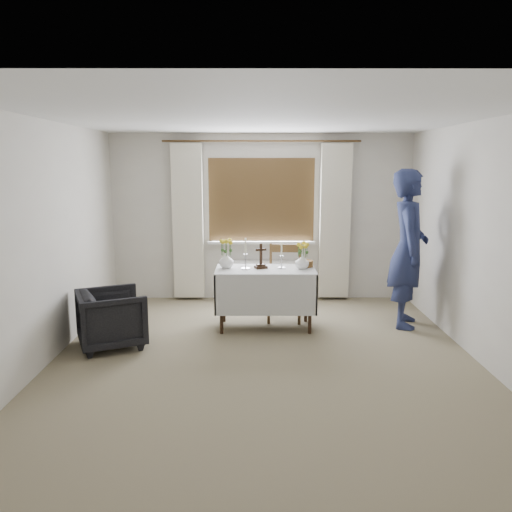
{
  "coord_description": "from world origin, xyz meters",
  "views": [
    {
      "loc": [
        -0.1,
        -5.02,
        2.05
      ],
      "look_at": [
        -0.09,
        0.86,
        0.96
      ],
      "focal_mm": 35.0,
      "sensor_mm": 36.0,
      "label": 1
    }
  ],
  "objects_px": {
    "wooden_cross": "(261,256)",
    "wooden_chair": "(285,283)",
    "person": "(408,249)",
    "altar_table": "(265,298)",
    "flower_vase_right": "(302,262)",
    "flower_vase_left": "(226,260)",
    "armchair": "(112,318)"
  },
  "relations": [
    {
      "from": "wooden_cross",
      "to": "wooden_chair",
      "type": "bearing_deg",
      "value": 22.63
    },
    {
      "from": "person",
      "to": "wooden_cross",
      "type": "distance_m",
      "value": 1.86
    },
    {
      "from": "altar_table",
      "to": "wooden_cross",
      "type": "distance_m",
      "value": 0.54
    },
    {
      "from": "person",
      "to": "wooden_cross",
      "type": "relative_size",
      "value": 6.3
    },
    {
      "from": "wooden_cross",
      "to": "flower_vase_right",
      "type": "height_order",
      "value": "wooden_cross"
    },
    {
      "from": "altar_table",
      "to": "flower_vase_right",
      "type": "xyz_separation_m",
      "value": [
        0.46,
        0.0,
        0.47
      ]
    },
    {
      "from": "altar_table",
      "to": "flower_vase_left",
      "type": "bearing_deg",
      "value": 173.71
    },
    {
      "from": "altar_table",
      "to": "flower_vase_left",
      "type": "height_order",
      "value": "flower_vase_left"
    },
    {
      "from": "armchair",
      "to": "flower_vase_right",
      "type": "distance_m",
      "value": 2.37
    },
    {
      "from": "wooden_chair",
      "to": "flower_vase_right",
      "type": "height_order",
      "value": "wooden_chair"
    },
    {
      "from": "armchair",
      "to": "flower_vase_right",
      "type": "relative_size",
      "value": 3.94
    },
    {
      "from": "person",
      "to": "flower_vase_left",
      "type": "relative_size",
      "value": 10.4
    },
    {
      "from": "wooden_chair",
      "to": "altar_table",
      "type": "bearing_deg",
      "value": -123.52
    },
    {
      "from": "wooden_cross",
      "to": "flower_vase_right",
      "type": "bearing_deg",
      "value": -23.55
    },
    {
      "from": "armchair",
      "to": "flower_vase_right",
      "type": "xyz_separation_m",
      "value": [
        2.21,
        0.66,
        0.53
      ]
    },
    {
      "from": "wooden_cross",
      "to": "flower_vase_left",
      "type": "relative_size",
      "value": 1.65
    },
    {
      "from": "person",
      "to": "flower_vase_right",
      "type": "bearing_deg",
      "value": 108.1
    },
    {
      "from": "altar_table",
      "to": "wooden_chair",
      "type": "bearing_deg",
      "value": 51.35
    },
    {
      "from": "wooden_chair",
      "to": "flower_vase_left",
      "type": "distance_m",
      "value": 0.88
    },
    {
      "from": "altar_table",
      "to": "person",
      "type": "distance_m",
      "value": 1.91
    },
    {
      "from": "wooden_chair",
      "to": "wooden_cross",
      "type": "relative_size",
      "value": 3.16
    },
    {
      "from": "armchair",
      "to": "wooden_cross",
      "type": "relative_size",
      "value": 2.27
    },
    {
      "from": "flower_vase_right",
      "to": "wooden_cross",
      "type": "bearing_deg",
      "value": 176.51
    },
    {
      "from": "wooden_chair",
      "to": "armchair",
      "type": "bearing_deg",
      "value": -148.87
    },
    {
      "from": "wooden_chair",
      "to": "flower_vase_right",
      "type": "bearing_deg",
      "value": -54.17
    },
    {
      "from": "armchair",
      "to": "person",
      "type": "height_order",
      "value": "person"
    },
    {
      "from": "armchair",
      "to": "altar_table",
      "type": "bearing_deg",
      "value": -93.66
    },
    {
      "from": "flower_vase_right",
      "to": "altar_table",
      "type": "bearing_deg",
      "value": -179.67
    },
    {
      "from": "armchair",
      "to": "person",
      "type": "distance_m",
      "value": 3.7
    },
    {
      "from": "wooden_cross",
      "to": "flower_vase_left",
      "type": "distance_m",
      "value": 0.44
    },
    {
      "from": "wooden_chair",
      "to": "armchair",
      "type": "xyz_separation_m",
      "value": [
        -2.02,
        -0.98,
        -0.17
      ]
    },
    {
      "from": "person",
      "to": "wooden_cross",
      "type": "bearing_deg",
      "value": 105.97
    }
  ]
}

